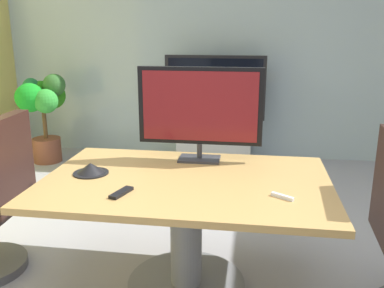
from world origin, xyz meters
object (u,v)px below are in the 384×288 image
(tv_monitor, at_px, (200,109))
(conference_phone, at_px, (91,169))
(conference_table, at_px, (186,209))
(remote_control, at_px, (121,193))
(potted_plant, at_px, (44,106))
(wall_display_unit, at_px, (214,127))

(tv_monitor, distance_m, conference_phone, 0.81)
(conference_table, xyz_separation_m, remote_control, (-0.31, -0.29, 0.21))
(tv_monitor, bearing_deg, conference_table, -94.76)
(potted_plant, bearing_deg, remote_control, -55.27)
(wall_display_unit, relative_size, potted_plant, 1.20)
(conference_phone, bearing_deg, potted_plant, 123.26)
(conference_table, distance_m, wall_display_unit, 2.65)
(tv_monitor, distance_m, remote_control, 0.84)
(wall_display_unit, height_order, conference_phone, wall_display_unit)
(remote_control, bearing_deg, wall_display_unit, 102.84)
(conference_table, bearing_deg, remote_control, -136.68)
(potted_plant, relative_size, conference_phone, 4.98)
(conference_table, bearing_deg, conference_phone, 179.56)
(potted_plant, distance_m, remote_control, 3.18)
(tv_monitor, distance_m, potted_plant, 2.92)
(wall_display_unit, xyz_separation_m, remote_control, (-0.23, -2.94, 0.30))
(wall_display_unit, bearing_deg, conference_table, -88.28)
(potted_plant, bearing_deg, tv_monitor, -41.86)
(potted_plant, height_order, remote_control, potted_plant)
(tv_monitor, height_order, potted_plant, tv_monitor)
(wall_display_unit, height_order, potted_plant, wall_display_unit)
(conference_table, xyz_separation_m, wall_display_unit, (-0.08, 2.64, -0.09))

